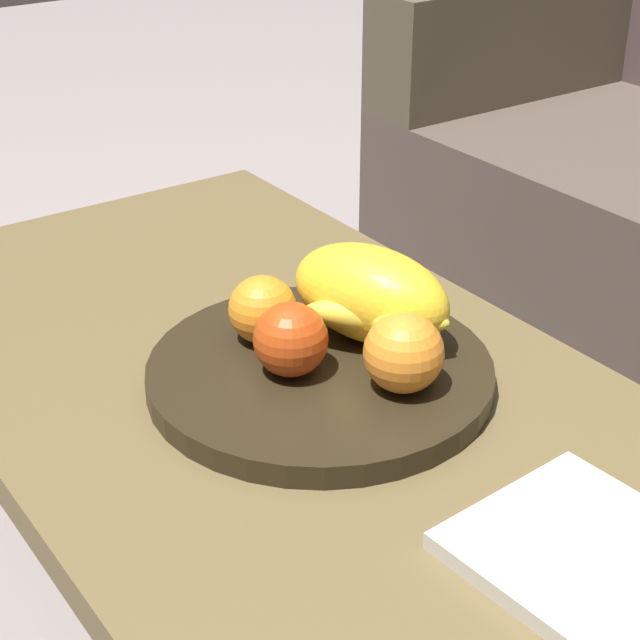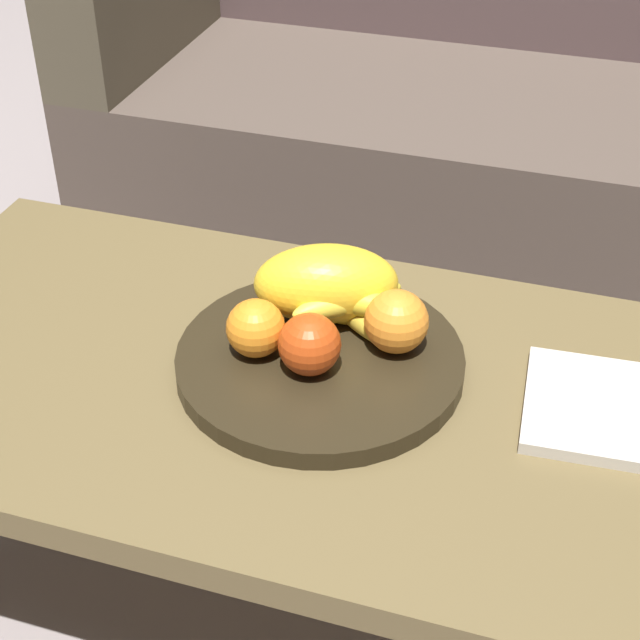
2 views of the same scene
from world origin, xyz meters
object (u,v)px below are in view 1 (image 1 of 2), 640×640
object	(u,v)px
melon_large_front	(371,294)
fruit_bowl	(320,374)
coffee_table	(307,436)
apple_front	(291,339)
orange_left	(404,353)
orange_front	(263,309)
magazine	(619,576)
banana_bunch	(383,328)

from	to	relation	value
melon_large_front	fruit_bowl	bearing A→B (deg)	-78.18
coffee_table	apple_front	distance (m)	0.11
orange_left	apple_front	bearing A→B (deg)	-140.13
coffee_table	orange_left	world-z (taller)	orange_left
orange_front	apple_front	bearing A→B (deg)	-10.07
apple_front	coffee_table	bearing A→B (deg)	14.43
apple_front	magazine	xyz separation A→B (m)	(0.38, 0.05, -0.05)
coffee_table	magazine	bearing A→B (deg)	7.92
fruit_bowl	magazine	world-z (taller)	fruit_bowl
orange_left	apple_front	xyz separation A→B (m)	(-0.09, -0.07, -0.00)
coffee_table	orange_left	distance (m)	0.14
melon_large_front	orange_front	world-z (taller)	melon_large_front
apple_front	banana_bunch	world-z (taller)	apple_front
orange_left	coffee_table	bearing A→B (deg)	-134.65
melon_large_front	orange_left	world-z (taller)	melon_large_front
melon_large_front	magazine	distance (m)	0.40
fruit_bowl	apple_front	size ratio (longest dim) A/B	4.71
apple_front	magazine	bearing A→B (deg)	8.28
fruit_bowl	melon_large_front	size ratio (longest dim) A/B	1.95
melon_large_front	banana_bunch	world-z (taller)	melon_large_front
coffee_table	banana_bunch	bearing A→B (deg)	88.32
orange_left	apple_front	size ratio (longest dim) A/B	1.05
melon_large_front	orange_left	bearing A→B (deg)	-20.05
fruit_bowl	orange_left	xyz separation A→B (m)	(0.08, 0.04, 0.05)
banana_bunch	coffee_table	bearing A→B (deg)	-91.68
orange_front	banana_bunch	size ratio (longest dim) A/B	0.43
banana_bunch	magazine	distance (m)	0.36
orange_left	magazine	xyz separation A→B (m)	(0.29, -0.02, -0.06)
orange_front	banana_bunch	distance (m)	0.13
orange_left	banana_bunch	world-z (taller)	orange_left
coffee_table	orange_left	bearing A→B (deg)	45.35
orange_left	apple_front	world-z (taller)	orange_left
banana_bunch	melon_large_front	bearing A→B (deg)	162.14
orange_front	apple_front	distance (m)	0.07
magazine	banana_bunch	bearing A→B (deg)	169.53
coffee_table	fruit_bowl	world-z (taller)	fruit_bowl
orange_front	apple_front	world-z (taller)	apple_front
fruit_bowl	orange_front	world-z (taller)	orange_front
apple_front	banana_bunch	bearing A→B (deg)	76.69
fruit_bowl	orange_left	world-z (taller)	orange_left
coffee_table	fruit_bowl	bearing A→B (deg)	122.36
fruit_bowl	melon_large_front	world-z (taller)	melon_large_front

